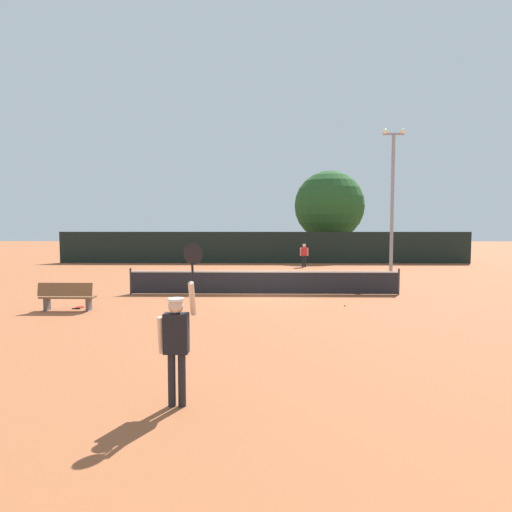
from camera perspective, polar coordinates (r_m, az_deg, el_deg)
The scene contains 13 objects.
ground_plane at distance 18.21m, azimuth 1.04°, elevation -4.96°, with size 120.00×120.00×0.00m, color #9E5633.
tennis_net at distance 18.14m, azimuth 1.04°, elevation -3.36°, with size 11.09×0.08×1.07m.
perimeter_fence at distance 32.98m, azimuth 1.01°, elevation 1.11°, with size 30.73×0.12×2.34m, color black.
player_serving at distance 7.07m, azimuth -10.15°, elevation -9.97°, with size 0.67×0.40×2.56m.
player_receiving at distance 30.10m, azimuth 6.23°, elevation 0.38°, with size 0.57×0.23×1.56m.
tennis_ball at distance 15.87m, azimuth 11.40°, elevation -6.24°, with size 0.07×0.07×0.07m, color #CCE033.
spare_racket at distance 16.47m, azimuth -21.80°, elevation -6.13°, with size 0.28×0.52×0.04m.
courtside_bench at distance 15.94m, azimuth -23.22°, elevation -4.82°, with size 1.80×0.44×0.95m.
light_pole at distance 24.46m, azimuth 17.20°, elevation 7.68°, with size 1.18×0.28×7.84m.
large_tree at distance 37.91m, azimuth 9.44°, elevation 6.40°, with size 5.85×5.85×7.39m.
parked_car_near at distance 41.11m, azimuth -3.78°, elevation 1.12°, with size 2.04×4.26×1.69m.
parked_car_mid at distance 40.60m, azimuth 4.02°, elevation 1.08°, with size 2.44×4.42×1.69m.
parked_car_far at distance 38.97m, azimuth 11.46°, elevation 0.89°, with size 2.00×4.24×1.69m.
Camera 1 is at (-0.03, -17.99, 2.83)m, focal length 30.99 mm.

